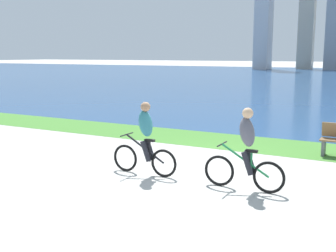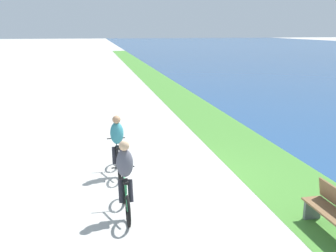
{
  "view_description": "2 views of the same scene",
  "coord_description": "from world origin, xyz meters",
  "views": [
    {
      "loc": [
        4.27,
        -9.38,
        2.75
      ],
      "look_at": [
        -0.67,
        -0.11,
        0.94
      ],
      "focal_mm": 44.9,
      "sensor_mm": 36.0,
      "label": 1
    },
    {
      "loc": [
        9.08,
        -1.92,
        3.94
      ],
      "look_at": [
        -0.86,
        0.13,
        1.24
      ],
      "focal_mm": 39.23,
      "sensor_mm": 36.0,
      "label": 2
    }
  ],
  "objects": [
    {
      "name": "cyclist_trailing",
      "position": [
        1.77,
        -1.35,
        0.84
      ],
      "size": [
        1.71,
        0.52,
        1.7
      ],
      "color": "black",
      "rests_on": "ground"
    },
    {
      "name": "cyclist_lead",
      "position": [
        -0.6,
        -1.35,
        0.84
      ],
      "size": [
        1.68,
        0.52,
        1.68
      ],
      "color": "black",
      "rests_on": "ground"
    },
    {
      "name": "grass_strip_bayside",
      "position": [
        0.0,
        3.05,
        0.0
      ],
      "size": [
        120.0,
        2.4,
        0.01
      ],
      "primitive_type": "cube",
      "color": "#478433",
      "rests_on": "ground"
    },
    {
      "name": "ground_plane",
      "position": [
        0.0,
        0.0,
        0.0
      ],
      "size": [
        300.0,
        300.0,
        0.0
      ],
      "primitive_type": "plane",
      "color": "#B2AFA8"
    },
    {
      "name": "bench_near_path",
      "position": [
        3.4,
        2.59,
        0.45
      ],
      "size": [
        1.5,
        0.47,
        0.9
      ],
      "color": "brown",
      "rests_on": "ground"
    }
  ]
}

